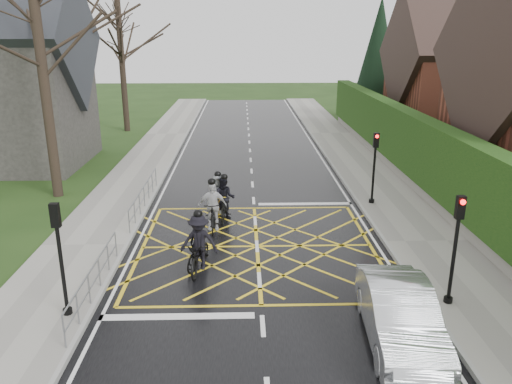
{
  "coord_description": "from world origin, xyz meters",
  "views": [
    {
      "loc": [
        -0.48,
        -16.11,
        7.17
      ],
      "look_at": [
        0.03,
        2.23,
        1.3
      ],
      "focal_mm": 35.0,
      "sensor_mm": 36.0,
      "label": 1
    }
  ],
  "objects_px": {
    "cyclist_back": "(225,202)",
    "cyclist_lead": "(218,201)",
    "cyclist_front": "(212,211)",
    "cyclist_rear": "(198,250)",
    "cyclist_mid": "(199,248)",
    "car": "(400,316)"
  },
  "relations": [
    {
      "from": "cyclist_back",
      "to": "cyclist_lead",
      "type": "distance_m",
      "value": 0.41
    },
    {
      "from": "cyclist_front",
      "to": "cyclist_lead",
      "type": "xyz_separation_m",
      "value": [
        0.16,
        1.45,
        -0.09
      ]
    },
    {
      "from": "cyclist_rear",
      "to": "cyclist_back",
      "type": "relative_size",
      "value": 0.93
    },
    {
      "from": "cyclist_front",
      "to": "cyclist_lead",
      "type": "bearing_deg",
      "value": 80.99
    },
    {
      "from": "cyclist_mid",
      "to": "car",
      "type": "relative_size",
      "value": 0.49
    },
    {
      "from": "cyclist_rear",
      "to": "cyclist_front",
      "type": "distance_m",
      "value": 3.09
    },
    {
      "from": "cyclist_lead",
      "to": "car",
      "type": "relative_size",
      "value": 0.45
    },
    {
      "from": "cyclist_mid",
      "to": "cyclist_lead",
      "type": "bearing_deg",
      "value": 92.32
    },
    {
      "from": "car",
      "to": "cyclist_back",
      "type": "bearing_deg",
      "value": 121.93
    },
    {
      "from": "cyclist_front",
      "to": "cyclist_back",
      "type": "bearing_deg",
      "value": 66.65
    },
    {
      "from": "cyclist_mid",
      "to": "cyclist_front",
      "type": "bearing_deg",
      "value": 92.99
    },
    {
      "from": "cyclist_back",
      "to": "cyclist_mid",
      "type": "xyz_separation_m",
      "value": [
        -0.66,
        -4.5,
        0.02
      ]
    },
    {
      "from": "cyclist_mid",
      "to": "car",
      "type": "xyz_separation_m",
      "value": [
        5.12,
        -4.04,
        -0.01
      ]
    },
    {
      "from": "cyclist_front",
      "to": "cyclist_lead",
      "type": "relative_size",
      "value": 1.05
    },
    {
      "from": "cyclist_rear",
      "to": "car",
      "type": "xyz_separation_m",
      "value": [
        5.18,
        -4.32,
        0.19
      ]
    },
    {
      "from": "cyclist_mid",
      "to": "car",
      "type": "distance_m",
      "value": 6.52
    },
    {
      "from": "cyclist_back",
      "to": "cyclist_mid",
      "type": "height_order",
      "value": "cyclist_mid"
    },
    {
      "from": "cyclist_rear",
      "to": "cyclist_back",
      "type": "distance_m",
      "value": 4.28
    },
    {
      "from": "cyclist_back",
      "to": "cyclist_lead",
      "type": "relative_size",
      "value": 0.98
    },
    {
      "from": "cyclist_mid",
      "to": "cyclist_lead",
      "type": "height_order",
      "value": "cyclist_mid"
    },
    {
      "from": "cyclist_back",
      "to": "car",
      "type": "relative_size",
      "value": 0.44
    },
    {
      "from": "cyclist_rear",
      "to": "cyclist_front",
      "type": "xyz_separation_m",
      "value": [
        0.28,
        3.07,
        0.22
      ]
    }
  ]
}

